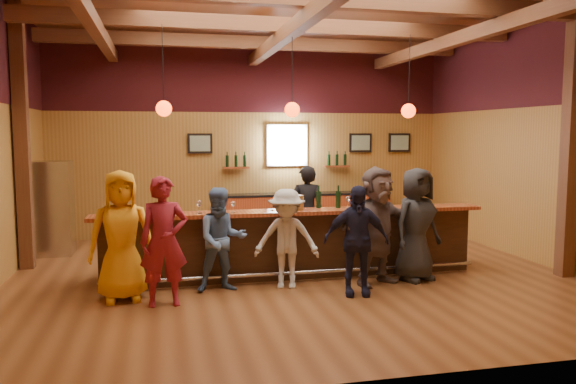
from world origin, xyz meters
name	(u,v)px	position (x,y,z in m)	size (l,w,h in m)	color
room	(291,77)	(0.00, 0.06, 3.21)	(9.04, 9.00, 4.52)	brown
bar_counter	(291,242)	(0.02, 0.15, 0.52)	(6.30, 1.07, 1.11)	black
back_bar_cabinet	(306,213)	(1.20, 3.72, 0.48)	(4.00, 0.52, 0.95)	#91371A
window	(287,145)	(0.80, 3.95, 2.05)	(0.95, 0.09, 0.95)	silver
framed_pictures	(323,143)	(1.67, 3.94, 2.10)	(5.35, 0.05, 0.45)	black
wine_shelves	(288,164)	(0.80, 3.88, 1.62)	(3.00, 0.18, 0.30)	#91371A
pendant_lights	(292,109)	(0.00, 0.00, 2.71)	(4.24, 0.24, 1.37)	black
stainless_fridge	(53,208)	(-4.10, 2.60, 0.90)	(0.70, 0.70, 1.80)	silver
customer_orange	(121,236)	(-2.62, -0.80, 0.91)	(0.89, 0.58, 1.83)	orange
customer_redvest	(164,241)	(-2.05, -1.17, 0.88)	(0.64, 0.42, 1.76)	maroon
customer_denim	(222,240)	(-1.21, -0.65, 0.77)	(0.75, 0.58, 1.54)	#5273A4
customer_white	(287,239)	(-0.25, -0.69, 0.75)	(0.97, 0.56, 1.50)	beige
customer_navy	(356,240)	(0.65, -1.27, 0.80)	(0.93, 0.39, 1.59)	#1B1C36
customer_brown	(377,226)	(1.15, -0.79, 0.91)	(1.70, 0.54, 1.83)	#62504E
customer_dark	(416,224)	(1.85, -0.70, 0.89)	(0.87, 0.57, 1.79)	#28282A
bartender	(307,212)	(0.58, 1.26, 0.87)	(0.63, 0.41, 1.73)	black
ice_bucket	(297,203)	(0.04, -0.18, 1.23)	(0.22, 0.22, 0.24)	brown
bottle_a	(319,199)	(0.44, -0.02, 1.25)	(0.08, 0.08, 0.37)	black
bottle_b	(338,199)	(0.76, -0.09, 1.26)	(0.08, 0.08, 0.37)	black
glass_a	(114,207)	(-2.76, -0.18, 1.23)	(0.08, 0.08, 0.17)	silver
glass_b	(164,206)	(-2.03, -0.21, 1.24)	(0.08, 0.08, 0.18)	silver
glass_c	(199,204)	(-1.51, -0.23, 1.25)	(0.09, 0.09, 0.20)	silver
glass_d	(233,204)	(-0.99, -0.25, 1.24)	(0.08, 0.08, 0.18)	silver
glass_e	(272,202)	(-0.36, -0.14, 1.24)	(0.08, 0.08, 0.19)	silver
glass_f	(348,200)	(0.91, -0.13, 1.25)	(0.09, 0.09, 0.19)	silver
glass_g	(384,199)	(1.57, -0.07, 1.23)	(0.07, 0.07, 0.16)	silver
glass_h	(408,200)	(1.92, -0.25, 1.23)	(0.08, 0.08, 0.17)	silver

